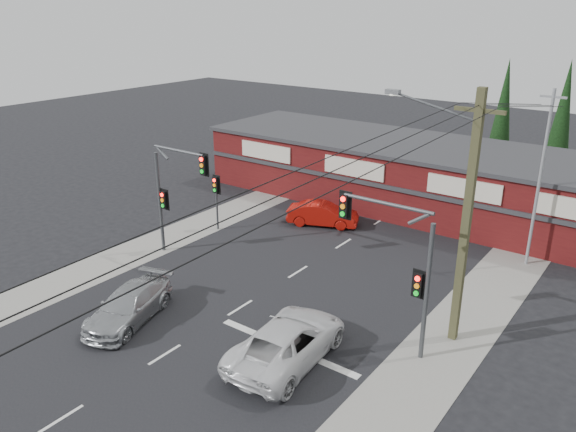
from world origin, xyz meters
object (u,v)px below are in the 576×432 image
Objects in this scene: red_sedan at (323,214)px; utility_pole at (464,212)px; shop_building at (396,171)px; white_suv at (288,341)px; silver_suv at (129,306)px.

red_sedan is 0.43× the size of utility_pole.
utility_pole is (9.36, -14.00, 3.26)m from shop_building.
white_suv is at bearing -75.40° from shop_building.
white_suv is 8.15m from utility_pole.
utility_pole is (11.48, 6.83, 4.70)m from silver_suv.
silver_suv is 1.13× the size of red_sedan.
utility_pole reaches higher than red_sedan.
silver_suv is 0.48× the size of utility_pole.
utility_pole reaches higher than white_suv.
silver_suv is at bearing 9.29° from white_suv.
silver_suv is at bearing -95.81° from shop_building.
utility_pole is at bearing -146.75° from red_sedan.
silver_suv is 14.19m from red_sedan.
red_sedan is at bearing 146.02° from utility_pole.
shop_building is at bearing 67.28° from silver_suv.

